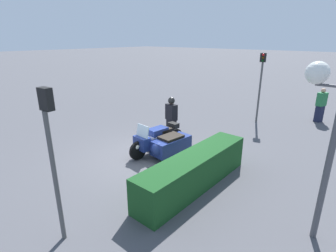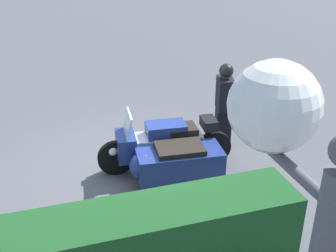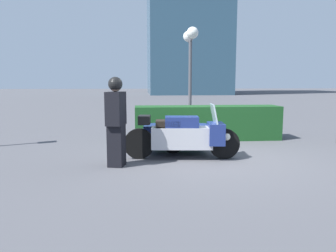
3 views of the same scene
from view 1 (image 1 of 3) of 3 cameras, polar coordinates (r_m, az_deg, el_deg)
ground_plane at (r=9.03m, az=-5.09°, el=-6.87°), size 160.00×160.00×0.00m
police_motorcycle at (r=9.04m, az=-1.13°, el=-3.56°), size 2.42×1.32×1.15m
officer_rider at (r=10.35m, az=0.74°, el=1.95°), size 0.38×0.52×1.70m
hedge_bush_curbside at (r=7.22m, az=5.77°, el=-9.67°), size 4.04×0.83×0.94m
traffic_light_near at (r=5.19m, az=-24.01°, el=-3.71°), size 0.23×0.28×3.09m
traffic_light_far at (r=13.01m, az=19.58°, el=9.94°), size 0.22×0.29×3.23m
pedestrian_bystander at (r=14.50m, az=30.30°, el=3.95°), size 0.53×0.42×1.64m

